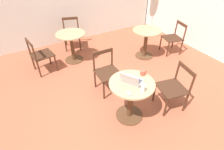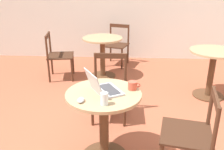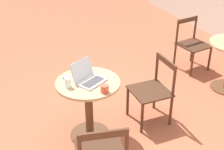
% 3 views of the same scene
% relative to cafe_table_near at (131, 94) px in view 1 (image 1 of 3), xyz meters
% --- Properties ---
extents(ground_plane, '(16.00, 16.00, 0.00)m').
position_rel_cafe_table_near_xyz_m(ground_plane, '(-0.11, 0.29, -0.52)').
color(ground_plane, '#9E5138').
extents(cafe_table_near, '(0.72, 0.72, 0.75)m').
position_rel_cafe_table_near_xyz_m(cafe_table_near, '(0.00, 0.00, 0.00)').
color(cafe_table_near, '#51331E').
rests_on(cafe_table_near, ground_plane).
extents(cafe_table_mid, '(0.72, 0.72, 0.75)m').
position_rel_cafe_table_near_xyz_m(cafe_table_mid, '(1.53, 1.55, 0.00)').
color(cafe_table_mid, '#51331E').
rests_on(cafe_table_mid, ground_plane).
extents(cafe_table_far, '(0.72, 0.72, 0.75)m').
position_rel_cafe_table_near_xyz_m(cafe_table_far, '(-0.23, 2.29, 0.00)').
color(cafe_table_far, '#51331E').
rests_on(cafe_table_far, ground_plane).
extents(chair_near_right, '(0.54, 0.54, 0.84)m').
position_rel_cafe_table_near_xyz_m(chair_near_right, '(0.81, -0.17, -0.09)').
color(chair_near_right, '#472819').
rests_on(chair_near_right, ground_plane).
extents(chair_near_back, '(0.46, 0.46, 0.84)m').
position_rel_cafe_table_near_xyz_m(chair_near_back, '(0.00, 0.85, -0.09)').
color(chair_near_back, '#472819').
rests_on(chair_near_back, ground_plane).
extents(chair_mid_right, '(0.55, 0.55, 0.84)m').
position_rel_cafe_table_near_xyz_m(chair_mid_right, '(2.33, 1.35, -0.09)').
color(chair_mid_right, '#472819').
rests_on(chair_mid_right, ground_plane).
extents(chair_far_left, '(0.52, 0.52, 0.84)m').
position_rel_cafe_table_near_xyz_m(chair_far_left, '(-1.03, 2.17, -0.09)').
color(chair_far_left, '#472819').
rests_on(chair_far_left, ground_plane).
extents(chair_far_back, '(0.57, 0.57, 0.84)m').
position_rel_cafe_table_near_xyz_m(chair_far_back, '(0.01, 3.01, -0.09)').
color(chair_far_back, '#472819').
rests_on(chair_far_back, ground_plane).
extents(laptop, '(0.40, 0.41, 0.22)m').
position_rel_cafe_table_near_xyz_m(laptop, '(-0.00, 0.01, 0.27)').
color(laptop, '#B7B7BC').
rests_on(laptop, cafe_table_near).
extents(mouse, '(0.06, 0.10, 0.03)m').
position_rel_cafe_table_near_xyz_m(mouse, '(-0.18, -0.19, 0.24)').
color(mouse, '#B7B7BC').
rests_on(mouse, cafe_table_near).
extents(mug, '(0.12, 0.09, 0.08)m').
position_rel_cafe_table_near_xyz_m(mug, '(0.27, 0.09, 0.27)').
color(mug, '#C64C38').
rests_on(mug, cafe_table_near).
extents(drinking_glass, '(0.07, 0.07, 0.11)m').
position_rel_cafe_table_near_xyz_m(drinking_glass, '(0.03, -0.23, 0.28)').
color(drinking_glass, silver).
rests_on(drinking_glass, cafe_table_near).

